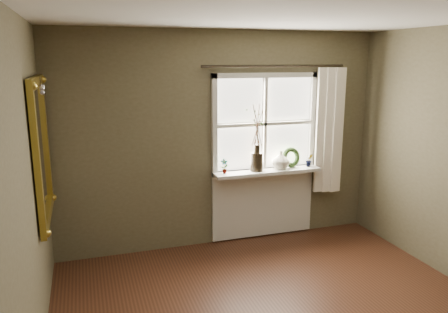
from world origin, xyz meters
name	(u,v)px	position (x,y,z in m)	size (l,w,h in m)	color
ceiling	(325,7)	(0.00, 0.00, 2.60)	(4.50, 4.50, 0.00)	silver
wall_back	(220,140)	(0.00, 2.30, 1.30)	(4.00, 0.10, 2.60)	brown
wall_left	(7,227)	(-2.05, 0.00, 1.30)	(0.10, 4.50, 2.60)	brown
window_frame	(265,124)	(0.55, 2.23, 1.48)	(1.36, 0.06, 1.24)	silver
window_sill	(267,171)	(0.55, 2.12, 0.90)	(1.36, 0.26, 0.04)	silver
window_apron	(263,203)	(0.55, 2.23, 0.46)	(1.36, 0.04, 0.88)	silver
dark_jug	(257,162)	(0.41, 2.12, 1.03)	(0.16, 0.16, 0.23)	black
cream_vase	(281,160)	(0.73, 2.12, 1.03)	(0.22, 0.22, 0.23)	beige
wreath	(291,160)	(0.89, 2.16, 1.02)	(0.26, 0.26, 0.06)	#273F1C
potted_plant_left	(224,166)	(-0.01, 2.12, 1.01)	(0.09, 0.06, 0.18)	#273F1C
potted_plant_right	(309,160)	(1.13, 2.12, 1.00)	(0.09, 0.07, 0.17)	#273F1C
curtain	(328,131)	(1.39, 2.13, 1.37)	(0.36, 0.12, 1.59)	white
curtain_rod	(276,66)	(0.65, 2.17, 2.18)	(0.03, 0.03, 1.84)	black
gilt_mirror	(41,150)	(-1.96, 1.58, 1.44)	(0.10, 1.12, 1.34)	white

